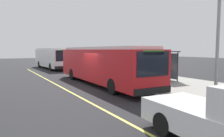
# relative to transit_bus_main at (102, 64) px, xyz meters

# --- Properties ---
(ground_plane) EXTENTS (120.00, 120.00, 0.00)m
(ground_plane) POSITION_rel_transit_bus_main_xyz_m (0.72, -1.01, -1.62)
(ground_plane) COLOR #232326
(sidewalk_curb) EXTENTS (44.00, 6.40, 0.15)m
(sidewalk_curb) POSITION_rel_transit_bus_main_xyz_m (0.72, 4.99, -1.54)
(sidewalk_curb) COLOR gray
(sidewalk_curb) RESTS_ON ground_plane
(lane_stripe_center) EXTENTS (36.00, 0.14, 0.01)m
(lane_stripe_center) POSITION_rel_transit_bus_main_xyz_m (0.72, -3.21, -1.61)
(lane_stripe_center) COLOR #E0D64C
(lane_stripe_center) RESTS_ON ground_plane
(transit_bus_main) EXTENTS (12.56, 2.67, 2.95)m
(transit_bus_main) POSITION_rel_transit_bus_main_xyz_m (0.00, 0.00, 0.00)
(transit_bus_main) COLOR red
(transit_bus_main) RESTS_ON ground_plane
(transit_bus_second) EXTENTS (10.63, 2.94, 2.95)m
(transit_bus_second) POSITION_rel_transit_bus_main_xyz_m (-16.30, 0.16, -0.00)
(transit_bus_second) COLOR white
(transit_bus_second) RESTS_ON ground_plane
(bus_shelter) EXTENTS (2.90, 1.60, 2.48)m
(bus_shelter) POSITION_rel_transit_bus_main_xyz_m (0.97, 5.24, 0.30)
(bus_shelter) COLOR #333338
(bus_shelter) RESTS_ON sidewalk_curb
(waiting_bench) EXTENTS (1.60, 0.48, 0.95)m
(waiting_bench) POSITION_rel_transit_bus_main_xyz_m (0.88, 5.37, -0.99)
(waiting_bench) COLOR brown
(waiting_bench) RESTS_ON sidewalk_curb
(route_sign_post) EXTENTS (0.44, 0.08, 2.80)m
(route_sign_post) POSITION_rel_transit_bus_main_xyz_m (3.14, 2.53, 0.34)
(route_sign_post) COLOR #333338
(route_sign_post) RESTS_ON sidewalk_curb
(pedestrian_commuter) EXTENTS (0.24, 0.40, 1.69)m
(pedestrian_commuter) POSITION_rel_transit_bus_main_xyz_m (1.16, 3.00, -0.50)
(pedestrian_commuter) COLOR #282D47
(pedestrian_commuter) RESTS_ON sidewalk_curb
(utility_pole) EXTENTS (0.16, 0.16, 6.40)m
(utility_pole) POSITION_rel_transit_bus_main_xyz_m (8.35, 2.25, 1.73)
(utility_pole) COLOR gray
(utility_pole) RESTS_ON sidewalk_curb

